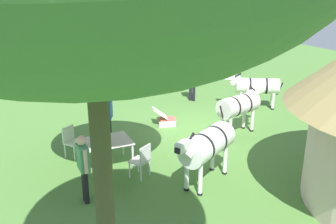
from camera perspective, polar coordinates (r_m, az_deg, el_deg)
The scene contains 12 objects.
ground_plane at distance 12.46m, azimuth 4.24°, elevation -3.03°, with size 36.00×36.00×0.00m, color #4D7D37.
shade_umbrella at distance 9.29m, azimuth -10.70°, elevation 7.58°, with size 3.53×3.53×3.31m.
patio_dining_table at distance 9.94m, azimuth -9.94°, elevation -4.93°, with size 1.45×1.08×0.74m.
patio_chair_near_hut at distance 10.77m, azimuth -15.02°, elevation -4.23°, with size 0.61×0.60×0.90m.
patio_chair_east_end at distance 9.29m, azimuth -4.12°, elevation -7.40°, with size 0.60×0.60×0.90m.
guest_beside_umbrella at distance 11.40m, azimuth -9.38°, elevation -0.21°, with size 0.35×0.54×1.59m.
guest_behind_table at distance 8.27m, azimuth -13.21°, elevation -7.82°, with size 0.24×0.58×1.62m.
standing_watcher at distance 15.62m, azimuth 3.89°, elevation 5.54°, with size 0.49×0.50×1.76m.
striped_lounge_chair at distance 12.91m, azimuth -0.55°, elevation -0.97°, with size 0.88×0.67×0.66m.
zebra_nearest_camera at distance 12.13m, azimuth 11.22°, elevation 1.04°, with size 2.11×1.12×1.54m.
zebra_by_umbrella at distance 8.85m, azimuth 6.10°, elevation -5.20°, with size 2.05×1.55×1.56m.
zebra_toward_hut at distance 15.08m, azimuth 13.71°, elevation 4.00°, with size 2.15×1.36×1.45m.
Camera 1 is at (4.99, 10.45, 4.59)m, focal length 38.61 mm.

